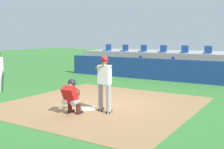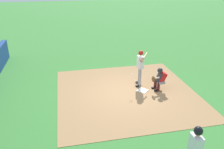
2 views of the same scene
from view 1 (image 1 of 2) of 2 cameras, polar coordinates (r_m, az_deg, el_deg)
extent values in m
plane|color=#387A33|center=(10.07, -2.12, -6.10)|extent=(80.00, 80.00, 0.00)
cube|color=#9E754C|center=(10.07, -2.12, -6.06)|extent=(6.40, 6.40, 0.01)
cube|color=white|center=(9.43, -4.86, -6.91)|extent=(0.62, 0.62, 0.02)
cylinder|color=#99999E|center=(9.04, -2.34, -4.68)|extent=(0.15, 0.15, 0.92)
cylinder|color=#99999E|center=(8.73, -0.64, -5.12)|extent=(0.15, 0.15, 0.92)
cube|color=white|center=(8.75, -1.52, -0.03)|extent=(0.39, 0.26, 0.60)
sphere|color=#996B4C|center=(8.71, -1.53, 2.78)|extent=(0.21, 0.21, 0.21)
sphere|color=maroon|center=(8.70, -1.53, 3.01)|extent=(0.24, 0.24, 0.24)
cylinder|color=#996B4C|center=(8.89, -2.98, 1.44)|extent=(0.26, 0.23, 0.17)
cylinder|color=#996B4C|center=(8.83, -1.74, 1.41)|extent=(0.57, 0.11, 0.18)
cylinder|color=tan|center=(8.59, -2.34, 1.56)|extent=(0.71, 0.56, 0.24)
cube|color=black|center=(9.20, -2.21, -7.13)|extent=(0.19, 0.28, 0.09)
cube|color=black|center=(8.88, -0.53, -7.65)|extent=(0.19, 0.28, 0.09)
cylinder|color=gray|center=(8.79, -9.19, -5.40)|extent=(0.19, 0.33, 0.16)
cylinder|color=#4C1919|center=(8.95, -8.59, -6.52)|extent=(0.14, 0.14, 0.42)
cube|color=black|center=(9.04, -8.34, -7.49)|extent=(0.13, 0.25, 0.08)
cylinder|color=gray|center=(8.61, -7.46, -5.64)|extent=(0.19, 0.33, 0.16)
cylinder|color=#4C1919|center=(8.78, -6.88, -6.78)|extent=(0.14, 0.14, 0.42)
cube|color=black|center=(8.87, -6.64, -7.76)|extent=(0.13, 0.25, 0.08)
cube|color=red|center=(8.61, -8.55, -4.15)|extent=(0.44, 0.47, 0.57)
cube|color=#2D2D33|center=(8.70, -8.09, -4.01)|extent=(0.40, 0.28, 0.45)
sphere|color=beige|center=(8.61, -8.29, -1.83)|extent=(0.21, 0.21, 0.21)
sphere|color=#232328|center=(8.62, -8.21, -1.68)|extent=(0.25, 0.25, 0.25)
cylinder|color=beige|center=(8.81, -7.91, -3.87)|extent=(0.14, 0.46, 0.10)
ellipsoid|color=brown|center=(9.01, -7.30, -3.60)|extent=(0.29, 0.14, 0.30)
sphere|color=white|center=(9.65, -2.81, -1.28)|extent=(0.07, 0.07, 0.07)
cylinder|color=silver|center=(13.31, -21.71, -1.26)|extent=(0.14, 0.14, 0.92)
cylinder|color=#333338|center=(13.14, -21.41, -1.51)|extent=(0.18, 0.06, 0.85)
cube|color=navy|center=(15.70, 11.26, 0.91)|extent=(13.00, 0.30, 1.20)
cube|color=olive|center=(16.68, 12.44, -0.04)|extent=(11.80, 0.44, 0.45)
cylinder|color=#939399|center=(17.29, 5.16, 1.26)|extent=(0.15, 0.40, 0.15)
cylinder|color=#939399|center=(17.15, 4.85, 0.31)|extent=(0.13, 0.13, 0.45)
cube|color=maroon|center=(17.13, 4.76, -0.32)|extent=(0.11, 0.24, 0.08)
cylinder|color=#939399|center=(17.18, 5.93, 1.20)|extent=(0.15, 0.40, 0.15)
cylinder|color=#939399|center=(17.03, 5.63, 0.26)|extent=(0.13, 0.13, 0.45)
cube|color=maroon|center=(17.01, 5.54, -0.38)|extent=(0.11, 0.24, 0.08)
cube|color=red|center=(17.40, 5.88, 2.18)|extent=(0.36, 0.22, 0.54)
sphere|color=beige|center=(17.37, 5.90, 3.46)|extent=(0.20, 0.20, 0.20)
sphere|color=navy|center=(17.37, 5.90, 3.59)|extent=(0.22, 0.22, 0.22)
cylinder|color=beige|center=(17.38, 5.08, 1.82)|extent=(0.09, 0.41, 0.22)
cylinder|color=beige|center=(17.20, 6.27, 1.75)|extent=(0.09, 0.41, 0.22)
cylinder|color=#939399|center=(16.47, 11.64, 0.82)|extent=(0.15, 0.40, 0.15)
cylinder|color=#939399|center=(16.31, 11.37, -0.18)|extent=(0.13, 0.13, 0.45)
cube|color=maroon|center=(16.29, 11.29, -0.84)|extent=(0.11, 0.24, 0.08)
cylinder|color=#939399|center=(16.38, 12.49, 0.76)|extent=(0.15, 0.40, 0.15)
cylinder|color=#939399|center=(16.23, 12.23, -0.24)|extent=(0.13, 0.13, 0.45)
cube|color=maroon|center=(16.20, 12.15, -0.91)|extent=(0.11, 0.24, 0.08)
cube|color=red|center=(16.60, 12.35, 1.79)|extent=(0.36, 0.22, 0.54)
sphere|color=brown|center=(16.57, 12.38, 3.13)|extent=(0.20, 0.20, 0.20)
sphere|color=navy|center=(16.56, 12.39, 3.27)|extent=(0.22, 0.22, 0.22)
cylinder|color=brown|center=(16.55, 11.52, 1.42)|extent=(0.09, 0.41, 0.22)
cylinder|color=brown|center=(16.41, 12.83, 1.33)|extent=(0.09, 0.41, 0.22)
cube|color=#9E9E99|center=(19.85, 15.77, 2.42)|extent=(15.00, 4.40, 1.40)
cube|color=#1E478C|center=(20.75, -1.00, 4.96)|extent=(0.46, 0.46, 0.08)
cube|color=#1E478C|center=(20.91, -0.70, 5.64)|extent=(0.46, 0.06, 0.40)
cube|color=#1E478C|center=(20.00, 2.49, 4.86)|extent=(0.46, 0.46, 0.08)
cube|color=#1E478C|center=(20.17, 2.78, 5.56)|extent=(0.46, 0.06, 0.40)
cube|color=#1E478C|center=(19.33, 6.23, 4.73)|extent=(0.46, 0.46, 0.08)
cube|color=#1E478C|center=(19.50, 6.50, 5.45)|extent=(0.46, 0.06, 0.40)
cube|color=#1E478C|center=(18.75, 10.23, 4.57)|extent=(0.46, 0.46, 0.08)
cube|color=#1E478C|center=(18.93, 10.47, 5.32)|extent=(0.46, 0.06, 0.40)
cube|color=#1E478C|center=(18.27, 14.45, 4.37)|extent=(0.46, 0.46, 0.08)
cube|color=#1E478C|center=(18.45, 14.66, 5.14)|extent=(0.46, 0.06, 0.40)
cube|color=#1E478C|center=(17.89, 18.87, 4.15)|extent=(0.46, 0.46, 0.08)
cube|color=#1E478C|center=(18.07, 19.05, 4.93)|extent=(0.46, 0.06, 0.40)
camera|label=2|loc=(18.58, -22.68, 15.78)|focal=37.25mm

